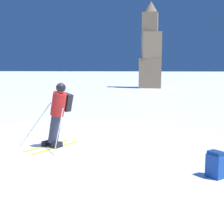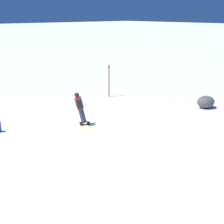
# 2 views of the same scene
# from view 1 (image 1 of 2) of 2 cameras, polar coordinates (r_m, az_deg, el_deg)

# --- Properties ---
(ground_plane) EXTENTS (300.00, 300.00, 0.00)m
(ground_plane) POSITION_cam_1_polar(r_m,az_deg,el_deg) (8.17, -9.19, -6.32)
(ground_plane) COLOR white
(skier) EXTENTS (1.40, 1.60, 1.69)m
(skier) POSITION_cam_1_polar(r_m,az_deg,el_deg) (7.94, -9.83, -0.01)
(skier) COLOR yellow
(skier) RESTS_ON ground
(rock_pillar) EXTENTS (2.18, 1.92, 8.34)m
(rock_pillar) POSITION_cam_1_polar(r_m,az_deg,el_deg) (31.40, 7.05, 10.77)
(rock_pillar) COLOR #7A664C
(rock_pillar) RESTS_ON ground
(spare_backpack) EXTENTS (0.36, 0.37, 0.50)m
(spare_backpack) POSITION_cam_1_polar(r_m,az_deg,el_deg) (6.16, 18.40, -9.12)
(spare_backpack) COLOR #194293
(spare_backpack) RESTS_ON ground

